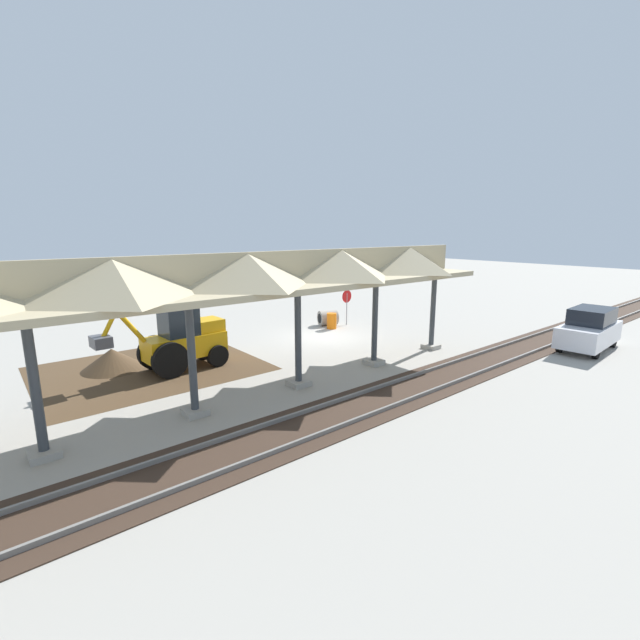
# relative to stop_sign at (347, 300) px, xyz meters

# --- Properties ---
(ground_plane) EXTENTS (120.00, 120.00, 0.00)m
(ground_plane) POSITION_rel_stop_sign_xyz_m (2.96, 1.48, -1.50)
(ground_plane) COLOR #9E998E
(dirt_work_zone) EXTENTS (8.38, 7.00, 0.01)m
(dirt_work_zone) POSITION_rel_stop_sign_xyz_m (11.90, 0.96, -1.50)
(dirt_work_zone) COLOR #4C3823
(dirt_work_zone) RESTS_ON ground
(platform_canopy) EXTENTS (24.95, 3.20, 4.90)m
(platform_canopy) POSITION_rel_stop_sign_xyz_m (12.31, 6.43, 2.67)
(platform_canopy) COLOR #9E998E
(platform_canopy) RESTS_ON ground
(rail_tracks) EXTENTS (60.00, 2.58, 0.15)m
(rail_tracks) POSITION_rel_stop_sign_xyz_m (2.96, 9.26, -1.47)
(rail_tracks) COLOR slate
(rail_tracks) RESTS_ON ground
(stop_sign) EXTENTS (0.76, 0.09, 2.10)m
(stop_sign) POSITION_rel_stop_sign_xyz_m (0.00, 0.00, 0.00)
(stop_sign) COLOR gray
(stop_sign) RESTS_ON ground
(backhoe) EXTENTS (5.08, 1.85, 2.82)m
(backhoe) POSITION_rel_stop_sign_xyz_m (10.85, 1.86, -0.23)
(backhoe) COLOR orange
(backhoe) RESTS_ON ground
(dirt_mound) EXTENTS (4.88, 4.88, 1.73)m
(dirt_mound) POSITION_rel_stop_sign_xyz_m (13.09, 0.08, -1.50)
(dirt_mound) COLOR #4C3823
(dirt_mound) RESTS_ON ground
(concrete_pipe) EXTENTS (1.29, 1.19, 0.89)m
(concrete_pipe) POSITION_rel_stop_sign_xyz_m (0.94, -0.62, -1.06)
(concrete_pipe) COLOR #9E9384
(concrete_pipe) RESTS_ON ground
(distant_parked_car) EXTENTS (4.30, 2.01, 1.98)m
(distant_parked_car) POSITION_rel_stop_sign_xyz_m (-5.16, 11.26, -0.52)
(distant_parked_car) COLOR silver
(distant_parked_car) RESTS_ON ground
(traffic_barrel) EXTENTS (0.56, 0.56, 0.90)m
(traffic_barrel) POSITION_rel_stop_sign_xyz_m (1.37, 0.21, -1.05)
(traffic_barrel) COLOR orange
(traffic_barrel) RESTS_ON ground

